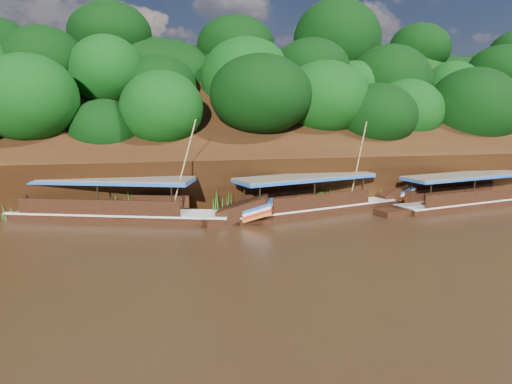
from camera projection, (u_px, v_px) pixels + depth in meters
ground at (362, 241)px, 27.36m from camera, size 160.00×160.00×0.00m
riverbank at (266, 162)px, 48.92m from camera, size 120.00×30.06×19.40m
boat_0 at (478, 198)px, 37.10m from camera, size 14.92×5.25×5.43m
boat_1 at (324, 203)px, 35.06m from camera, size 15.15×6.33×6.71m
boat_2 at (132, 210)px, 32.38m from camera, size 17.12×7.54×6.98m
reeds at (277, 196)px, 35.83m from camera, size 50.18×2.65×2.14m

